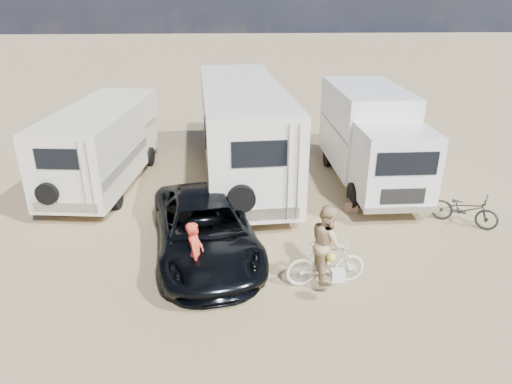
{
  "coord_description": "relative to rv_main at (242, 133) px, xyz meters",
  "views": [
    {
      "loc": [
        -0.77,
        -8.54,
        6.27
      ],
      "look_at": [
        -0.18,
        2.89,
        1.3
      ],
      "focal_mm": 32.54,
      "sensor_mm": 36.0,
      "label": 1
    }
  ],
  "objects": [
    {
      "name": "crate",
      "position": [
        3.32,
        -2.89,
        -1.53
      ],
      "size": [
        0.54,
        0.54,
        0.33
      ],
      "primitive_type": "cube",
      "rotation": [
        0.0,
        0.0,
        -0.44
      ],
      "color": "#8F6B53",
      "rests_on": "ground"
    },
    {
      "name": "rv_main",
      "position": [
        0.0,
        0.0,
        0.0
      ],
      "size": [
        3.27,
        9.21,
        3.38
      ],
      "primitive_type": null,
      "rotation": [
        0.0,
        0.0,
        0.07
      ],
      "color": "white",
      "rests_on": "ground"
    },
    {
      "name": "box_truck",
      "position": [
        4.37,
        -0.81,
        -0.07
      ],
      "size": [
        2.37,
        6.46,
        3.24
      ],
      "primitive_type": null,
      "rotation": [
        0.0,
        0.0,
        0.01
      ],
      "color": "silver",
      "rests_on": "ground"
    },
    {
      "name": "bike_woman",
      "position": [
        1.73,
        -6.73,
        -1.13
      ],
      "size": [
        1.91,
        0.7,
        1.12
      ],
      "primitive_type": "imported",
      "rotation": [
        0.0,
        0.0,
        1.67
      ],
      "color": "beige",
      "rests_on": "ground"
    },
    {
      "name": "bike_man",
      "position": [
        -1.21,
        -6.82,
        -1.27
      ],
      "size": [
        1.66,
        0.71,
        0.85
      ],
      "primitive_type": "imported",
      "rotation": [
        0.0,
        0.0,
        1.48
      ],
      "color": "#C24916",
      "rests_on": "ground"
    },
    {
      "name": "bike_parked",
      "position": [
        6.31,
        -3.96,
        -1.2
      ],
      "size": [
        1.89,
        1.61,
        0.98
      ],
      "primitive_type": "imported",
      "rotation": [
        0.0,
        0.0,
        0.95
      ],
      "color": "black",
      "rests_on": "ground"
    },
    {
      "name": "rider_man",
      "position": [
        -1.21,
        -6.82,
        -0.92
      ],
      "size": [
        0.42,
        0.59,
        1.54
      ],
      "primitive_type": "imported",
      "rotation": [
        0.0,
        0.0,
        1.48
      ],
      "color": "red",
      "rests_on": "ground"
    },
    {
      "name": "rv_left",
      "position": [
        -4.78,
        -0.28,
        -0.33
      ],
      "size": [
        2.91,
        6.75,
        2.72
      ],
      "primitive_type": null,
      "rotation": [
        0.0,
        0.0,
        -0.11
      ],
      "color": "white",
      "rests_on": "ground"
    },
    {
      "name": "dark_suv",
      "position": [
        -1.09,
        -5.24,
        -0.96
      ],
      "size": [
        3.27,
        5.56,
        1.45
      ],
      "primitive_type": "imported",
      "rotation": [
        0.0,
        0.0,
        0.17
      ],
      "color": "black",
      "rests_on": "ground"
    },
    {
      "name": "rider_woman",
      "position": [
        1.73,
        -6.73,
        -0.77
      ],
      "size": [
        0.78,
        0.95,
        1.83
      ],
      "primitive_type": "imported",
      "rotation": [
        0.0,
        0.0,
        1.67
      ],
      "color": "tan",
      "rests_on": "ground"
    },
    {
      "name": "ground",
      "position": [
        0.44,
        -7.16,
        -1.69
      ],
      "size": [
        140.0,
        140.0,
        0.0
      ],
      "primitive_type": "plane",
      "color": "tan",
      "rests_on": "ground"
    },
    {
      "name": "cooler",
      "position": [
        -0.04,
        -2.98,
        -1.49
      ],
      "size": [
        0.6,
        0.51,
        0.4
      ],
      "primitive_type": "cube",
      "rotation": [
        0.0,
        0.0,
        -0.33
      ],
      "color": "#33509C",
      "rests_on": "ground"
    }
  ]
}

